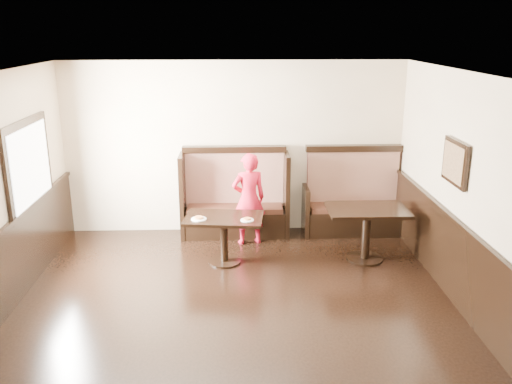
{
  "coord_description": "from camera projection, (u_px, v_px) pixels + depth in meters",
  "views": [
    {
      "loc": [
        0.02,
        -5.14,
        3.29
      ],
      "look_at": [
        0.31,
        2.35,
        1.0
      ],
      "focal_mm": 38.0,
      "sensor_mm": 36.0,
      "label": 1
    }
  ],
  "objects": [
    {
      "name": "booth_main",
      "position": [
        235.0,
        203.0,
        8.87
      ],
      "size": [
        1.75,
        0.72,
        1.45
      ],
      "color": "black",
      "rests_on": "ground"
    },
    {
      "name": "table_neighbor",
      "position": [
        367.0,
        221.0,
        7.83
      ],
      "size": [
        1.15,
        0.75,
        0.8
      ],
      "rotation": [
        0.0,
        0.0,
        -0.0
      ],
      "color": "black",
      "rests_on": "ground"
    },
    {
      "name": "room_shell",
      "position": [
        208.0,
        276.0,
        5.94
      ],
      "size": [
        7.0,
        7.0,
        7.0
      ],
      "color": "beige",
      "rests_on": "ground"
    },
    {
      "name": "table_main",
      "position": [
        224.0,
        228.0,
        7.75
      ],
      "size": [
        1.17,
        0.8,
        0.7
      ],
      "rotation": [
        0.0,
        0.0,
        -0.11
      ],
      "color": "black",
      "rests_on": "ground"
    },
    {
      "name": "ground",
      "position": [
        236.0,
        343.0,
        5.87
      ],
      "size": [
        7.0,
        7.0,
        0.0
      ],
      "primitive_type": "plane",
      "color": "black",
      "rests_on": "ground"
    },
    {
      "name": "pizza_plate_left",
      "position": [
        199.0,
        218.0,
        7.6
      ],
      "size": [
        0.22,
        0.22,
        0.04
      ],
      "color": "white",
      "rests_on": "table_main"
    },
    {
      "name": "booth_neighbor",
      "position": [
        353.0,
        204.0,
        8.95
      ],
      "size": [
        1.65,
        0.72,
        1.45
      ],
      "color": "black",
      "rests_on": "ground"
    },
    {
      "name": "child",
      "position": [
        249.0,
        199.0,
        8.41
      ],
      "size": [
        0.6,
        0.46,
        1.46
      ],
      "primitive_type": "imported",
      "rotation": [
        0.0,
        0.0,
        3.37
      ],
      "color": "red",
      "rests_on": "ground"
    },
    {
      "name": "pizza_plate_right",
      "position": [
        247.0,
        219.0,
        7.56
      ],
      "size": [
        0.19,
        0.19,
        0.03
      ],
      "color": "white",
      "rests_on": "table_main"
    }
  ]
}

